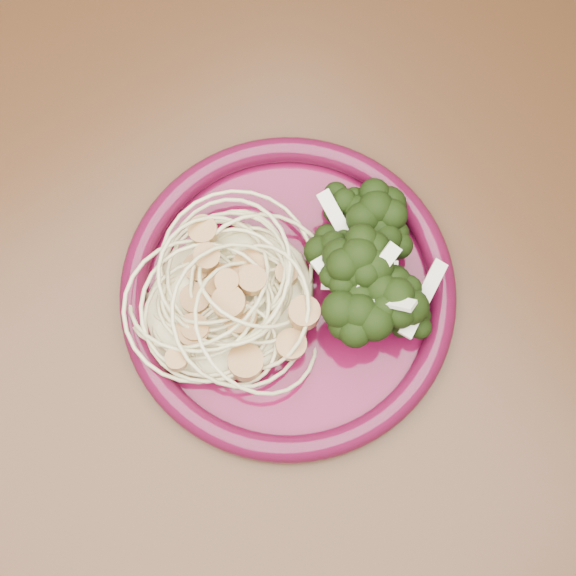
% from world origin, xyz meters
% --- Properties ---
extents(dining_table, '(1.20, 0.80, 0.75)m').
position_xyz_m(dining_table, '(0.00, 0.00, 0.65)').
color(dining_table, '#472814').
rests_on(dining_table, ground).
extents(dinner_plate, '(0.32, 0.32, 0.02)m').
position_xyz_m(dinner_plate, '(-0.09, 0.00, 0.76)').
color(dinner_plate, '#540925').
rests_on(dinner_plate, dining_table).
extents(spaghetti_pile, '(0.16, 0.15, 0.03)m').
position_xyz_m(spaghetti_pile, '(-0.12, 0.02, 0.77)').
color(spaghetti_pile, beige).
rests_on(spaghetti_pile, dinner_plate).
extents(scallop_cluster, '(0.15, 0.15, 0.04)m').
position_xyz_m(scallop_cluster, '(-0.12, 0.02, 0.80)').
color(scallop_cluster, '#BA8749').
rests_on(scallop_cluster, spaghetti_pile).
extents(broccoli_pile, '(0.13, 0.16, 0.05)m').
position_xyz_m(broccoli_pile, '(-0.04, -0.02, 0.78)').
color(broccoli_pile, black).
rests_on(broccoli_pile, dinner_plate).
extents(onion_garnish, '(0.09, 0.11, 0.05)m').
position_xyz_m(onion_garnish, '(-0.04, -0.02, 0.81)').
color(onion_garnish, '#EAEAC8').
rests_on(onion_garnish, broccoli_pile).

